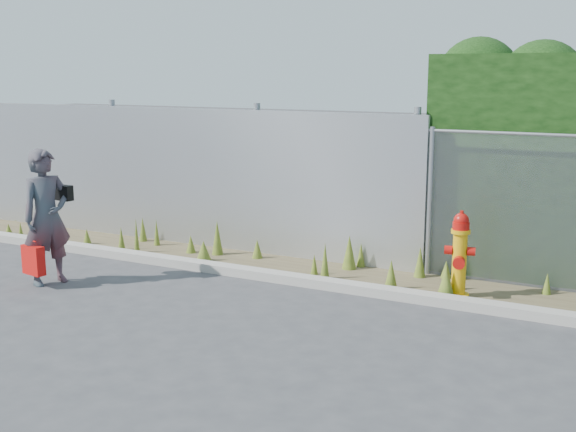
{
  "coord_description": "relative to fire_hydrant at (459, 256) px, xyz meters",
  "views": [
    {
      "loc": [
        3.7,
        -6.47,
        2.8
      ],
      "look_at": [
        -0.3,
        1.4,
        1.0
      ],
      "focal_mm": 45.0,
      "sensor_mm": 36.0,
      "label": 1
    }
  ],
  "objects": [
    {
      "name": "curb",
      "position": [
        -1.68,
        -0.36,
        -0.48
      ],
      "size": [
        16.0,
        0.22,
        0.12
      ],
      "primitive_type": "cube",
      "color": "gray",
      "rests_on": "ground"
    },
    {
      "name": "ground",
      "position": [
        -1.68,
        -2.16,
        -0.54
      ],
      "size": [
        80.0,
        80.0,
        0.0
      ],
      "primitive_type": "plane",
      "color": "#39393C",
      "rests_on": "ground"
    },
    {
      "name": "corrugated_fence",
      "position": [
        -4.93,
        0.84,
        0.56
      ],
      "size": [
        8.5,
        0.21,
        2.3
      ],
      "color": "#AAACB2",
      "rests_on": "ground"
    },
    {
      "name": "weed_strip",
      "position": [
        -0.91,
        0.31,
        -0.42
      ],
      "size": [
        16.0,
        1.32,
        0.55
      ],
      "color": "brown",
      "rests_on": "ground"
    },
    {
      "name": "woman",
      "position": [
        -5.0,
        -1.81,
        0.36
      ],
      "size": [
        0.62,
        0.76,
        1.79
      ],
      "primitive_type": "imported",
      "rotation": [
        0.0,
        0.0,
        1.23
      ],
      "color": "#0F5A62",
      "rests_on": "ground"
    },
    {
      "name": "fire_hydrant",
      "position": [
        0.0,
        0.0,
        0.0
      ],
      "size": [
        0.37,
        0.33,
        1.11
      ],
      "rotation": [
        0.0,
        0.0,
        0.2
      ],
      "color": "#E1A30B",
      "rests_on": "ground"
    },
    {
      "name": "red_tote_bag",
      "position": [
        -5.05,
        -2.04,
        -0.17
      ],
      "size": [
        0.35,
        0.13,
        0.45
      ],
      "rotation": [
        0.0,
        0.0,
        -0.18
      ],
      "color": "red"
    },
    {
      "name": "black_shoulder_bag",
      "position": [
        -4.94,
        -1.55,
        0.65
      ],
      "size": [
        0.27,
        0.11,
        0.2
      ],
      "rotation": [
        0.0,
        0.0,
        -0.05
      ],
      "color": "black"
    }
  ]
}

